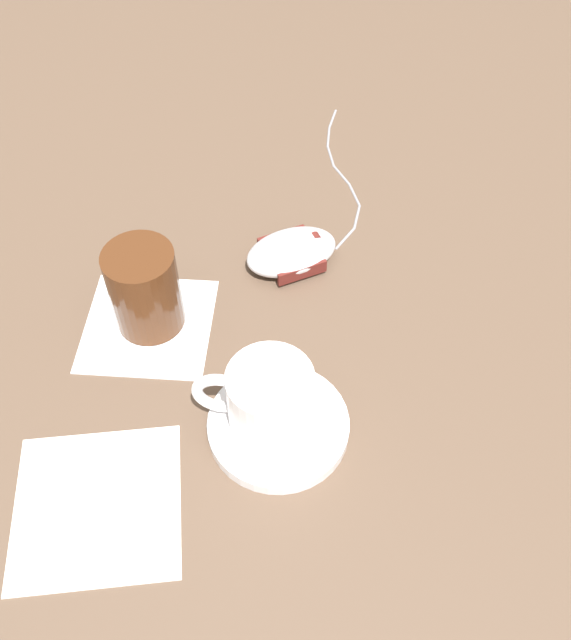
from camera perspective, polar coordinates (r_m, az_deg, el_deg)
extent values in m
plane|color=brown|center=(0.72, -7.29, -1.69)|extent=(3.00, 3.00, 0.00)
cylinder|color=white|center=(0.65, -0.57, -8.46)|extent=(0.13, 0.13, 0.01)
cylinder|color=white|center=(0.62, -1.21, -6.43)|extent=(0.07, 0.07, 0.07)
torus|color=white|center=(0.62, -5.15, -5.88)|extent=(0.03, 0.05, 0.05)
ellipsoid|color=silver|center=(0.77, 0.48, 5.47)|extent=(0.08, 0.11, 0.03)
cylinder|color=#591E19|center=(0.77, 2.39, 6.54)|extent=(0.01, 0.01, 0.01)
cube|color=#591E19|center=(0.79, -0.36, 6.64)|extent=(0.01, 0.06, 0.02)
cube|color=#591E19|center=(0.75, 1.35, 3.80)|extent=(0.01, 0.06, 0.02)
cylinder|color=gray|center=(0.81, 4.81, 6.60)|extent=(0.03, 0.03, 0.00)
cylinder|color=gray|center=(0.83, 5.74, 8.28)|extent=(0.04, 0.02, 0.00)
cylinder|color=gray|center=(0.86, 5.54, 9.99)|extent=(0.04, 0.00, 0.00)
cylinder|color=gray|center=(0.89, 4.51, 11.55)|extent=(0.04, 0.01, 0.00)
cylinder|color=gray|center=(0.91, 3.63, 13.02)|extent=(0.04, 0.01, 0.00)
cylinder|color=gray|center=(0.94, 3.46, 14.47)|extent=(0.04, 0.02, 0.00)
cylinder|color=gray|center=(0.97, 3.79, 15.81)|extent=(0.04, 0.02, 0.00)
sphere|color=gray|center=(0.80, 4.08, 5.80)|extent=(0.00, 0.00, 0.00)
sphere|color=gray|center=(0.82, 5.53, 7.38)|extent=(0.00, 0.00, 0.00)
sphere|color=gray|center=(0.85, 5.95, 9.15)|extent=(0.00, 0.00, 0.00)
sphere|color=gray|center=(0.87, 5.14, 10.81)|extent=(0.00, 0.00, 0.00)
sphere|color=gray|center=(0.90, 3.88, 12.26)|extent=(0.00, 0.00, 0.00)
sphere|color=gray|center=(0.93, 3.39, 13.76)|extent=(0.00, 0.00, 0.00)
sphere|color=gray|center=(0.96, 3.53, 15.16)|extent=(0.00, 0.00, 0.00)
sphere|color=gray|center=(0.99, 4.04, 16.44)|extent=(0.00, 0.00, 0.00)
cube|color=white|center=(0.74, -10.92, -0.39)|extent=(0.16, 0.16, 0.00)
cylinder|color=#4C2814|center=(0.70, -11.21, 2.43)|extent=(0.07, 0.07, 0.09)
cube|color=silver|center=(0.64, -14.82, -14.14)|extent=(0.16, 0.16, 0.00)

